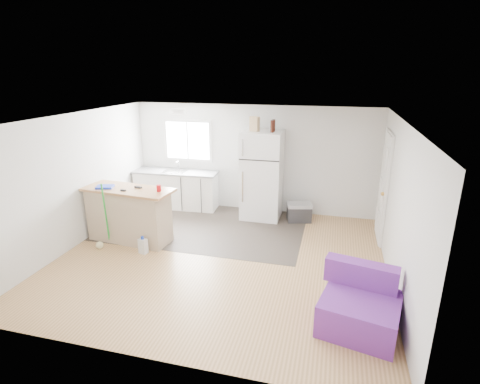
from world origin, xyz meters
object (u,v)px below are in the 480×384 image
object	(u,v)px
peninsula	(129,214)
blue_tray	(105,187)
cooler	(299,212)
cardboard_box	(255,124)
refrigerator	(262,175)
purple_seat	(360,307)
mop	(101,236)
kitchen_cabinets	(177,189)
red_cup	(159,188)
bottle_left	(272,126)
cleaner_jug	(143,246)
bottle_right	(274,125)

from	to	relation	value
peninsula	blue_tray	xyz separation A→B (m)	(-0.41, -0.06, 0.53)
cooler	cardboard_box	xyz separation A→B (m)	(-1.01, 0.02, 1.85)
refrigerator	purple_seat	xyz separation A→B (m)	(1.94, -3.38, -0.67)
purple_seat	mop	distance (m)	4.60
mop	blue_tray	bearing A→B (deg)	69.33
kitchen_cabinets	mop	xyz separation A→B (m)	(-0.46, -2.37, -0.22)
refrigerator	red_cup	world-z (taller)	refrigerator
peninsula	bottle_left	world-z (taller)	bottle_left
cleaner_jug	mop	bearing A→B (deg)	-166.43
blue_tray	bottle_right	xyz separation A→B (m)	(2.81, 1.91, 0.97)
peninsula	red_cup	size ratio (longest dim) A/B	14.56
red_cup	blue_tray	size ratio (longest dim) A/B	0.40
mop	cardboard_box	xyz separation A→B (m)	(2.35, 2.22, 1.82)
peninsula	cardboard_box	size ratio (longest dim) A/B	5.82
kitchen_cabinets	bottle_left	world-z (taller)	bottle_left
refrigerator	peninsula	bearing A→B (deg)	-140.18
cooler	mop	distance (m)	4.02
red_cup	bottle_left	world-z (taller)	bottle_left
bottle_right	refrigerator	bearing A→B (deg)	-174.64
cleaner_jug	blue_tray	xyz separation A→B (m)	(-0.90, 0.38, 0.92)
red_cup	blue_tray	xyz separation A→B (m)	(-1.07, -0.05, -0.04)
purple_seat	mop	bearing A→B (deg)	178.38
kitchen_cabinets	cleaner_jug	xyz separation A→B (m)	(0.37, -2.37, -0.31)
cleaner_jug	cardboard_box	world-z (taller)	cardboard_box
kitchen_cabinets	refrigerator	bearing A→B (deg)	-5.97
purple_seat	cardboard_box	bearing A→B (deg)	134.74
mop	cleaner_jug	bearing A→B (deg)	-31.24
cleaner_jug	mop	distance (m)	0.84
purple_seat	red_cup	bearing A→B (deg)	168.45
peninsula	purple_seat	bearing A→B (deg)	-15.03
peninsula	cooler	world-z (taller)	peninsula
refrigerator	blue_tray	distance (m)	3.21
mop	bottle_right	world-z (taller)	bottle_right
cooler	mop	xyz separation A→B (m)	(-3.37, -2.20, 0.03)
red_cup	cardboard_box	xyz separation A→B (m)	(1.35, 1.80, 0.95)
kitchen_cabinets	bottle_right	bearing A→B (deg)	-5.19
bottle_left	kitchen_cabinets	bearing A→B (deg)	174.39
refrigerator	bottle_right	bearing A→B (deg)	5.30
bottle_left	purple_seat	bearing A→B (deg)	-62.11
kitchen_cabinets	peninsula	distance (m)	1.94
blue_tray	cardboard_box	xyz separation A→B (m)	(2.42, 1.85, 0.99)
mop	bottle_right	bearing A→B (deg)	8.79
peninsula	red_cup	world-z (taller)	red_cup
cardboard_box	bottle_right	xyz separation A→B (m)	(0.39, 0.06, -0.02)
purple_seat	bottle_right	size ratio (longest dim) A/B	4.35
cleaner_jug	bottle_left	bearing A→B (deg)	62.30
kitchen_cabinets	cooler	world-z (taller)	kitchen_cabinets
red_cup	mop	bearing A→B (deg)	-157.12
cooler	bottle_left	world-z (taller)	bottle_left
kitchen_cabinets	bottle_left	bearing A→B (deg)	-8.67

